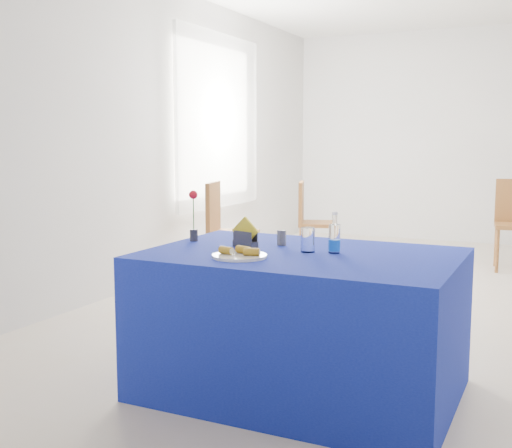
{
  "coord_description": "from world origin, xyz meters",
  "views": [
    {
      "loc": [
        0.97,
        -5.33,
        1.34
      ],
      "look_at": [
        -0.43,
        -2.41,
        0.92
      ],
      "focal_mm": 45.0,
      "sensor_mm": 36.0,
      "label": 1
    }
  ],
  "objects_px": {
    "plate": "(239,256)",
    "chair_win_b": "(310,217)",
    "blue_table": "(301,322)",
    "chair_win_a": "(224,225)",
    "water_bottle": "(334,239)"
  },
  "relations": [
    {
      "from": "plate",
      "to": "chair_win_b",
      "type": "distance_m",
      "value": 3.8
    },
    {
      "from": "blue_table",
      "to": "chair_win_b",
      "type": "xyz_separation_m",
      "value": [
        -1.23,
        3.38,
        0.14
      ]
    },
    {
      "from": "plate",
      "to": "chair_win_b",
      "type": "height_order",
      "value": "chair_win_b"
    },
    {
      "from": "plate",
      "to": "chair_win_a",
      "type": "relative_size",
      "value": 0.29
    },
    {
      "from": "blue_table",
      "to": "chair_win_a",
      "type": "xyz_separation_m",
      "value": [
        -1.63,
        2.15,
        0.17
      ]
    },
    {
      "from": "water_bottle",
      "to": "chair_win_a",
      "type": "distance_m",
      "value": 2.76
    },
    {
      "from": "water_bottle",
      "to": "chair_win_b",
      "type": "xyz_separation_m",
      "value": [
        -1.39,
        3.32,
        -0.31
      ]
    },
    {
      "from": "plate",
      "to": "chair_win_a",
      "type": "xyz_separation_m",
      "value": [
        -1.4,
        2.42,
        -0.21
      ]
    },
    {
      "from": "blue_table",
      "to": "water_bottle",
      "type": "relative_size",
      "value": 7.44
    },
    {
      "from": "blue_table",
      "to": "water_bottle",
      "type": "distance_m",
      "value": 0.48
    },
    {
      "from": "plate",
      "to": "blue_table",
      "type": "distance_m",
      "value": 0.53
    },
    {
      "from": "plate",
      "to": "chair_win_b",
      "type": "bearing_deg",
      "value": 105.38
    },
    {
      "from": "chair_win_a",
      "to": "chair_win_b",
      "type": "bearing_deg",
      "value": -33.02
    },
    {
      "from": "chair_win_a",
      "to": "chair_win_b",
      "type": "height_order",
      "value": "chair_win_a"
    },
    {
      "from": "water_bottle",
      "to": "chair_win_b",
      "type": "relative_size",
      "value": 0.24
    }
  ]
}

